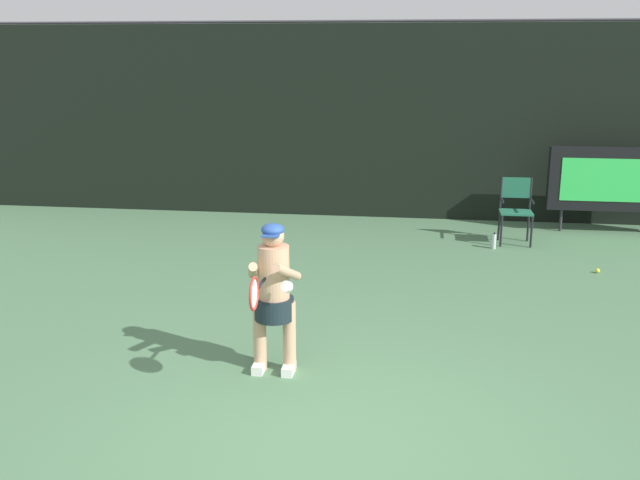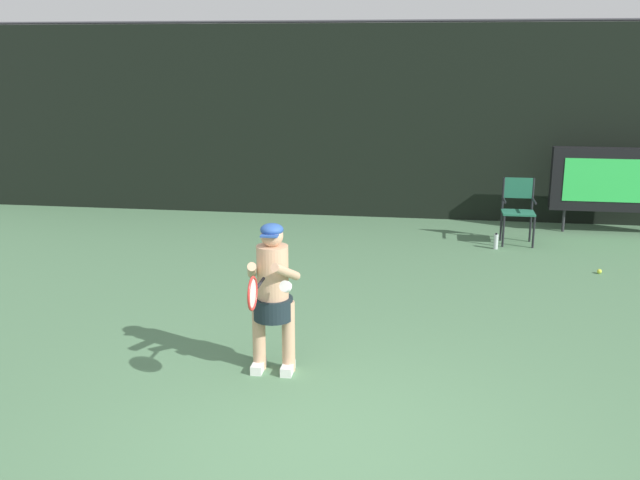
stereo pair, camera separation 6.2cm
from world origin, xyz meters
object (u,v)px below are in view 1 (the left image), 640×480
umpire_chair (516,207)px  tennis_racket (255,293)px  scoreboard (614,180)px  tennis_player (274,292)px  water_bottle (494,241)px  tennis_ball_loose (597,271)px

umpire_chair → tennis_racket: tennis_racket is taller
scoreboard → tennis_player: (-4.68, -6.42, -0.11)m
scoreboard → tennis_racket: 8.47m
water_bottle → tennis_racket: tennis_racket is taller
tennis_player → tennis_ball_loose: size_ratio=22.24×
tennis_player → tennis_racket: size_ratio=2.51×
water_bottle → tennis_player: bearing=-117.1°
water_bottle → tennis_ball_loose: water_bottle is taller
umpire_chair → water_bottle: (-0.36, -0.42, -0.50)m
tennis_player → tennis_racket: bearing=-94.0°
scoreboard → tennis_ball_loose: size_ratio=32.35×
scoreboard → water_bottle: scoreboard is taller
umpire_chair → scoreboard: bearing=28.8°
tennis_ball_loose → tennis_racket: bearing=-131.6°
umpire_chair → tennis_racket: size_ratio=1.79×
scoreboard → water_bottle: (-2.10, -1.38, -0.82)m
scoreboard → water_bottle: 2.64m
scoreboard → water_bottle: bearing=-146.8°
water_bottle → tennis_ball_loose: bearing=-40.2°
water_bottle → tennis_player: tennis_player is taller
scoreboard → umpire_chair: (-1.74, -0.96, -0.33)m
umpire_chair → tennis_player: bearing=-118.3°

